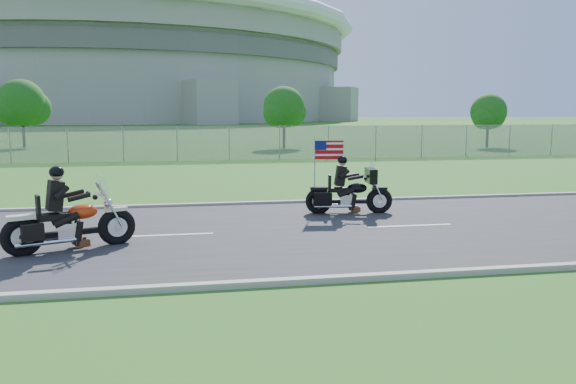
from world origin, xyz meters
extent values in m
plane|color=#215319|center=(0.00, 0.00, 0.00)|extent=(420.00, 420.00, 0.00)
cube|color=#28282B|center=(0.00, 0.00, 0.02)|extent=(120.00, 8.00, 0.04)
cube|color=#9E9B93|center=(0.00, 4.05, 0.05)|extent=(120.00, 0.18, 0.12)
cube|color=#9E9B93|center=(0.00, -4.05, 0.05)|extent=(120.00, 0.18, 0.12)
cube|color=gray|center=(-5.00, 20.00, 1.00)|extent=(60.00, 0.03, 2.00)
cylinder|color=#A3A099|center=(-20.00, 170.00, 10.00)|extent=(130.00, 130.00, 20.00)
cylinder|color=#605E5B|center=(-20.00, 170.00, 17.00)|extent=(132.00, 132.00, 4.00)
cylinder|color=#A3A099|center=(-20.00, 170.00, 23.00)|extent=(134.00, 134.00, 6.00)
torus|color=white|center=(-20.00, 170.00, 27.00)|extent=(140.40, 140.40, 4.40)
cylinder|color=#382316|center=(6.00, 30.00, 1.26)|extent=(0.22, 0.22, 2.52)
sphere|color=#1E5015|center=(6.00, 30.00, 3.15)|extent=(3.20, 3.20, 3.20)
sphere|color=#1E5015|center=(6.64, 30.48, 2.79)|extent=(2.40, 2.40, 2.40)
sphere|color=#1E5015|center=(5.44, 29.60, 2.70)|extent=(2.24, 2.24, 2.24)
cylinder|color=#382316|center=(-14.00, 34.00, 1.40)|extent=(0.22, 0.22, 2.80)
sphere|color=#1E5015|center=(-14.00, 34.00, 3.50)|extent=(3.60, 3.60, 3.60)
sphere|color=#1E5015|center=(-13.28, 34.54, 3.10)|extent=(2.70, 2.70, 2.70)
sphere|color=#1E5015|center=(-14.63, 33.55, 3.00)|extent=(2.52, 2.52, 2.52)
cylinder|color=#382316|center=(22.00, 28.00, 1.12)|extent=(0.22, 0.22, 2.24)
sphere|color=#1E5015|center=(22.00, 28.00, 2.80)|extent=(2.80, 2.80, 2.80)
sphere|color=#1E5015|center=(22.56, 28.42, 2.48)|extent=(2.10, 2.10, 2.10)
sphere|color=#1E5015|center=(21.51, 27.65, 2.40)|extent=(1.96, 1.96, 1.96)
torus|color=black|center=(-3.00, -0.65, 0.42)|extent=(0.83, 0.49, 0.82)
torus|color=black|center=(-4.74, -1.35, 0.42)|extent=(0.83, 0.49, 0.82)
ellipsoid|color=red|center=(-3.64, -0.91, 0.81)|extent=(0.71, 0.56, 0.31)
cube|color=black|center=(-4.18, -1.12, 0.77)|extent=(0.69, 0.53, 0.13)
cube|color=black|center=(-4.12, -1.10, 1.20)|extent=(0.41, 0.51, 0.61)
sphere|color=black|center=(-4.07, -1.08, 1.67)|extent=(0.39, 0.39, 0.30)
cube|color=silver|center=(-3.23, -0.74, 1.34)|extent=(0.23, 0.49, 0.44)
torus|color=black|center=(3.85, 1.89, 0.38)|extent=(0.77, 0.28, 0.75)
torus|color=black|center=(2.15, 2.11, 0.38)|extent=(0.77, 0.28, 0.75)
ellipsoid|color=black|center=(3.22, 1.97, 0.75)|extent=(0.60, 0.39, 0.28)
cube|color=black|center=(2.70, 2.04, 0.71)|extent=(0.59, 0.37, 0.12)
cube|color=black|center=(2.75, 2.03, 1.10)|extent=(0.29, 0.43, 0.56)
sphere|color=black|center=(2.80, 2.02, 1.54)|extent=(0.31, 0.31, 0.27)
cube|color=black|center=(3.60, 1.92, 1.10)|extent=(0.33, 0.83, 0.40)
cube|color=#B70C11|center=(2.48, 2.27, 1.81)|extent=(0.80, 0.13, 0.53)
camera|label=1|loc=(-1.47, -13.03, 2.91)|focal=35.00mm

